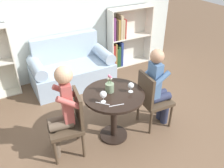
{
  "coord_description": "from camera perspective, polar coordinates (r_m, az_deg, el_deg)",
  "views": [
    {
      "loc": [
        -1.25,
        -2.25,
        2.48
      ],
      "look_at": [
        0.0,
        0.05,
        0.86
      ],
      "focal_mm": 38.0,
      "sensor_mm": 36.0,
      "label": 1
    }
  ],
  "objects": [
    {
      "name": "ground_plane",
      "position": [
        3.58,
        0.39,
        -12.26
      ],
      "size": [
        16.0,
        16.0,
        0.0
      ],
      "primitive_type": "plane",
      "color": "brown"
    },
    {
      "name": "back_wall",
      "position": [
        4.69,
        -12.71,
        16.95
      ],
      "size": [
        5.2,
        0.05,
        2.7
      ],
      "color": "silver",
      "rests_on": "ground_plane"
    },
    {
      "name": "round_table",
      "position": [
        3.21,
        0.43,
        -4.95
      ],
      "size": [
        0.82,
        0.82,
        0.74
      ],
      "color": "black",
      "rests_on": "ground_plane"
    },
    {
      "name": "couch",
      "position": [
        4.67,
        -9.67,
        3.51
      ],
      "size": [
        1.52,
        0.8,
        0.92
      ],
      "color": "#9EB2C6",
      "rests_on": "ground_plane"
    },
    {
      "name": "bookshelf_right",
      "position": [
        5.28,
        2.73,
        10.91
      ],
      "size": [
        1.0,
        0.28,
        1.28
      ],
      "color": "silver",
      "rests_on": "ground_plane"
    },
    {
      "name": "chair_left",
      "position": [
        3.1,
        -9.98,
        -8.82
      ],
      "size": [
        0.48,
        0.48,
        0.9
      ],
      "rotation": [
        0.0,
        0.0,
        -1.71
      ],
      "color": "#473828",
      "rests_on": "ground_plane"
    },
    {
      "name": "chair_right",
      "position": [
        3.51,
        9.54,
        -3.33
      ],
      "size": [
        0.44,
        0.44,
        0.9
      ],
      "rotation": [
        0.0,
        0.0,
        1.51
      ],
      "color": "#473828",
      "rests_on": "ground_plane"
    },
    {
      "name": "person_left",
      "position": [
        2.97,
        -11.98,
        -6.11
      ],
      "size": [
        0.45,
        0.38,
        1.28
      ],
      "rotation": [
        0.0,
        0.0,
        -1.71
      ],
      "color": "brown",
      "rests_on": "ground_plane"
    },
    {
      "name": "person_right",
      "position": [
        3.46,
        11.04,
        -0.76
      ],
      "size": [
        0.43,
        0.36,
        1.26
      ],
      "rotation": [
        0.0,
        0.0,
        1.51
      ],
      "color": "#282D47",
      "rests_on": "ground_plane"
    },
    {
      "name": "wine_glass_left",
      "position": [
        2.89,
        -2.12,
        -2.6
      ],
      "size": [
        0.09,
        0.09,
        0.16
      ],
      "color": "white",
      "rests_on": "round_table"
    },
    {
      "name": "wine_glass_right",
      "position": [
        3.11,
        4.58,
        -0.43
      ],
      "size": [
        0.08,
        0.08,
        0.14
      ],
      "color": "white",
      "rests_on": "round_table"
    },
    {
      "name": "flower_vase",
      "position": [
        3.11,
        -0.56,
        -0.61
      ],
      "size": [
        0.12,
        0.12,
        0.25
      ],
      "color": "gray",
      "rests_on": "round_table"
    },
    {
      "name": "knife_left_setting",
      "position": [
        2.93,
        -2.25,
        -4.7
      ],
      "size": [
        0.14,
        0.15,
        0.0
      ],
      "color": "silver",
      "rests_on": "round_table"
    },
    {
      "name": "fork_left_setting",
      "position": [
        2.9,
        1.11,
        -5.13
      ],
      "size": [
        0.19,
        0.05,
        0.0
      ],
      "color": "silver",
      "rests_on": "round_table"
    }
  ]
}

